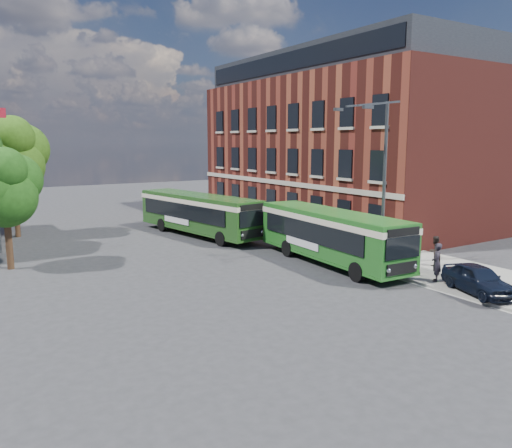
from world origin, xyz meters
TOP-DOWN VIEW (x-y plane):
  - ground at (0.00, 0.00)m, footprint 120.00×120.00m
  - pavement at (7.00, 8.00)m, footprint 6.00×48.00m
  - kerb_line at (3.95, 8.00)m, footprint 0.12×48.00m
  - brick_office at (14.00, 12.00)m, footprint 12.10×26.00m
  - street_lamp at (4.84, -2.00)m, footprint 2.96×2.38m
  - bus_stop_sign at (5.60, -4.20)m, footprint 0.35×0.08m
  - bus_front at (3.20, -0.02)m, footprint 3.10×11.23m
  - bus_rear at (0.60, 11.87)m, footprint 4.56×12.42m
  - parked_car at (4.80, -8.26)m, footprint 2.67×4.13m
  - pedestrian_a at (4.83, -5.97)m, footprint 0.82×0.79m
  - pedestrian_b at (7.32, -3.90)m, footprint 0.83×0.65m
  - tree_left at (-12.39, 8.23)m, footprint 3.93×3.73m
  - tree_right at (-10.82, 18.23)m, footprint 5.15×4.90m

SIDE VIEW (x-z plane):
  - ground at x=0.00m, z-range 0.00..0.00m
  - kerb_line at x=3.95m, z-range 0.00..0.01m
  - pavement at x=7.00m, z-range 0.00..0.15m
  - parked_car at x=4.80m, z-range 0.15..1.46m
  - pedestrian_b at x=7.32m, z-range 0.15..1.81m
  - pedestrian_a at x=4.83m, z-range 0.15..2.03m
  - bus_stop_sign at x=5.60m, z-range 0.25..2.77m
  - bus_front at x=3.20m, z-range 0.32..3.34m
  - bus_rear at x=0.60m, z-range 0.32..3.34m
  - tree_left at x=-12.39m, z-range 1.18..7.81m
  - street_lamp at x=4.84m, z-range 0.29..9.29m
  - tree_right at x=-10.82m, z-range 1.55..10.25m
  - brick_office at x=14.00m, z-range -0.13..14.07m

